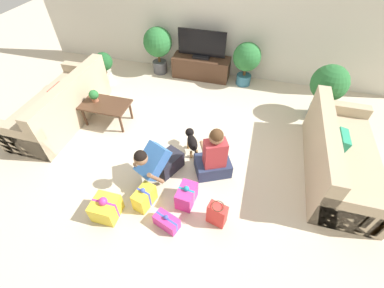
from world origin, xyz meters
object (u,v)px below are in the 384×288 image
dog (192,140)px  gift_bag_a (217,214)px  tv (202,46)px  gift_box_b (187,195)px  potted_plant_back_left (158,45)px  potted_plant_corner_right (328,86)px  gift_box_c (106,208)px  gift_box_d (144,197)px  tv_console (201,67)px  person_kneeling (158,162)px  gift_box_a (167,222)px  sofa_right (339,158)px  person_sitting (214,157)px  potted_plant_back_right (247,59)px  sofa_left (62,106)px  coffee_table (106,106)px  tabletop_plant (94,95)px  potted_plant_corner_left (104,65)px

dog → gift_bag_a: size_ratio=1.26×
tv → gift_box_b: size_ratio=2.90×
potted_plant_back_left → potted_plant_corner_right: size_ratio=1.00×
gift_box_b → gift_box_c: gift_box_c is taller
gift_box_d → gift_bag_a: gift_bag_a is taller
tv_console → person_kneeling: person_kneeling is taller
gift_box_a → gift_box_b: gift_box_b is taller
sofa_right → gift_box_d: size_ratio=5.68×
person_kneeling → person_sitting: size_ratio=0.88×
sofa_right → potted_plant_back_right: bearing=37.8°
potted_plant_back_left → gift_box_c: bearing=-80.6°
potted_plant_corner_right → gift_bag_a: (-1.43, -2.72, -0.48)m
tv_console → gift_box_a: size_ratio=3.44×
gift_bag_a → person_kneeling: bearing=152.3°
potted_plant_back_right → gift_box_d: size_ratio=2.57×
sofa_left → gift_box_c: sofa_left is taller
potted_plant_back_right → dog: (-0.57, -2.30, -0.36)m
coffee_table → gift_box_c: (0.91, -1.77, -0.21)m
person_kneeling → person_sitting: bearing=46.2°
potted_plant_back_left → gift_bag_a: bearing=-59.2°
coffee_table → potted_plant_back_right: (2.27, 1.99, 0.23)m
sofa_right → tabletop_plant: bearing=87.3°
potted_plant_back_right → gift_box_b: potted_plant_back_right is taller
sofa_right → person_kneeling: bearing=107.5°
potted_plant_corner_left → potted_plant_corner_right: 4.49m
potted_plant_corner_right → gift_box_c: bearing=-133.9°
sofa_left → gift_box_a: sofa_left is taller
potted_plant_back_left → gift_bag_a: (2.07, -3.48, -0.49)m
dog → gift_box_a: bearing=63.9°
potted_plant_back_left → dog: (1.41, -2.30, -0.44)m
coffee_table → potted_plant_back_right: 3.03m
potted_plant_corner_right → gift_box_d: potted_plant_corner_right is taller
gift_bag_a → person_sitting: bearing=105.2°
person_kneeling → gift_box_b: (0.52, -0.33, -0.19)m
tv_console → person_sitting: (0.86, -2.72, 0.10)m
tv_console → gift_bag_a: (1.08, -3.53, -0.05)m
gift_box_d → gift_box_b: bearing=18.6°
potted_plant_back_left → gift_box_a: potted_plant_back_left is taller
sofa_right → tabletop_plant: (-4.15, 0.20, 0.23)m
person_kneeling → gift_box_c: person_kneeling is taller
gift_box_b → gift_box_c: (-0.98, -0.48, 0.01)m
sofa_right → potted_plant_corner_left: bearing=73.2°
gift_bag_a → sofa_left: bearing=157.2°
potted_plant_back_right → dog: bearing=-104.0°
tv_console → tv: tv is taller
sofa_left → gift_box_b: (2.73, -1.15, -0.16)m
gift_box_b → tabletop_plant: size_ratio=1.61×
potted_plant_back_right → gift_box_b: (-0.38, -3.29, -0.45)m
potted_plant_back_left → potted_plant_back_right: 1.98m
sofa_right → potted_plant_corner_left: 4.84m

